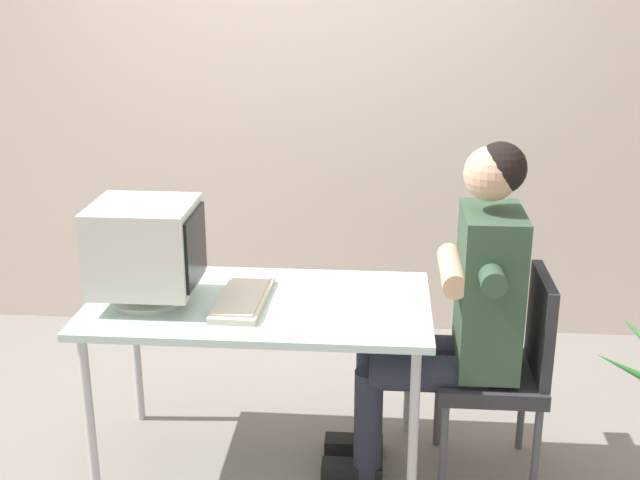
{
  "coord_description": "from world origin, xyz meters",
  "views": [
    {
      "loc": [
        0.46,
        -2.86,
        1.93
      ],
      "look_at": [
        0.23,
        0.0,
        0.96
      ],
      "focal_mm": 46.33,
      "sensor_mm": 36.0,
      "label": 1
    }
  ],
  "objects_px": {
    "person_seated": "(459,305)",
    "crt_monitor": "(146,248)",
    "keyboard": "(243,298)",
    "desk": "(259,315)",
    "office_chair": "(505,364)"
  },
  "relations": [
    {
      "from": "person_seated",
      "to": "crt_monitor",
      "type": "bearing_deg",
      "value": -177.09
    },
    {
      "from": "crt_monitor",
      "to": "keyboard",
      "type": "height_order",
      "value": "crt_monitor"
    },
    {
      "from": "desk",
      "to": "office_chair",
      "type": "distance_m",
      "value": 0.96
    },
    {
      "from": "desk",
      "to": "crt_monitor",
      "type": "relative_size",
      "value": 3.37
    },
    {
      "from": "crt_monitor",
      "to": "person_seated",
      "type": "xyz_separation_m",
      "value": [
        1.17,
        0.06,
        -0.22
      ]
    },
    {
      "from": "desk",
      "to": "office_chair",
      "type": "xyz_separation_m",
      "value": [
        0.94,
        0.02,
        -0.18
      ]
    },
    {
      "from": "desk",
      "to": "crt_monitor",
      "type": "distance_m",
      "value": 0.5
    },
    {
      "from": "crt_monitor",
      "to": "office_chair",
      "type": "distance_m",
      "value": 1.43
    },
    {
      "from": "keyboard",
      "to": "office_chair",
      "type": "xyz_separation_m",
      "value": [
        1.0,
        0.03,
        -0.25
      ]
    },
    {
      "from": "desk",
      "to": "keyboard",
      "type": "distance_m",
      "value": 0.09
    },
    {
      "from": "crt_monitor",
      "to": "keyboard",
      "type": "distance_m",
      "value": 0.41
    },
    {
      "from": "office_chair",
      "to": "keyboard",
      "type": "bearing_deg",
      "value": -178.03
    },
    {
      "from": "person_seated",
      "to": "office_chair",
      "type": "bearing_deg",
      "value": -0.0
    },
    {
      "from": "office_chair",
      "to": "person_seated",
      "type": "xyz_separation_m",
      "value": [
        -0.19,
        0.0,
        0.24
      ]
    },
    {
      "from": "crt_monitor",
      "to": "office_chair",
      "type": "height_order",
      "value": "crt_monitor"
    }
  ]
}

